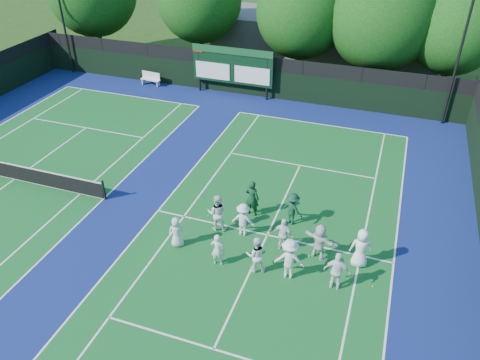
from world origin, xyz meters
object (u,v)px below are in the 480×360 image
(scoreboard, at_px, (232,66))
(coach_left, at_px, (252,198))
(tennis_net, at_px, (13,171))
(bench, at_px, (151,78))

(scoreboard, height_order, coach_left, scoreboard)
(tennis_net, bearing_deg, bench, 88.42)
(tennis_net, xyz_separation_m, bench, (0.40, 14.37, 0.05))
(tennis_net, xyz_separation_m, coach_left, (12.86, 1.26, 0.44))
(tennis_net, distance_m, bench, 14.38)
(scoreboard, distance_m, coach_left, 14.62)
(coach_left, bearing_deg, bench, -41.42)
(bench, bearing_deg, scoreboard, 1.85)
(scoreboard, relative_size, tennis_net, 0.53)
(scoreboard, distance_m, bench, 6.80)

